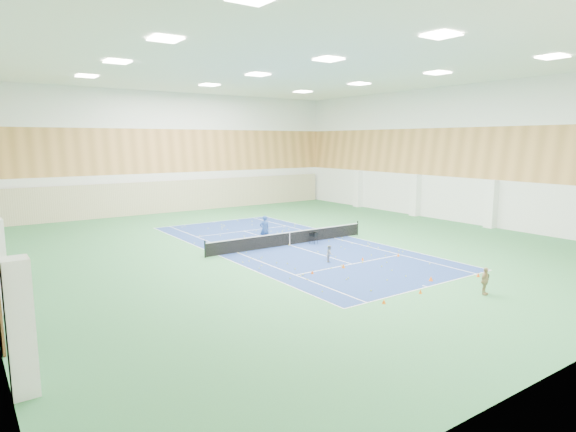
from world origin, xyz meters
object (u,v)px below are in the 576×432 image
at_px(child_court, 330,254).
at_px(child_apron, 485,281).
at_px(tennis_net, 290,237).
at_px(coach, 264,229).
at_px(ball_cart, 314,238).

relative_size(child_court, child_apron, 0.77).
height_order(tennis_net, child_apron, child_apron).
xyz_separation_m(coach, ball_cart, (2.58, -2.39, -0.56)).
bearing_deg(tennis_net, coach, 117.43).
bearing_deg(tennis_net, child_court, -97.88).
bearing_deg(child_apron, tennis_net, 85.12).
xyz_separation_m(tennis_net, coach, (-0.93, 1.79, 0.42)).
height_order(tennis_net, child_court, tennis_net).
bearing_deg(child_court, coach, 52.12).
relative_size(tennis_net, child_apron, 9.71).
relative_size(child_apron, ball_cart, 1.61).
xyz_separation_m(tennis_net, ball_cart, (1.65, -0.60, -0.14)).
xyz_separation_m(child_court, child_apron, (1.98, -8.98, 0.15)).
bearing_deg(coach, ball_cart, 148.05).
height_order(child_apron, ball_cart, child_apron).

